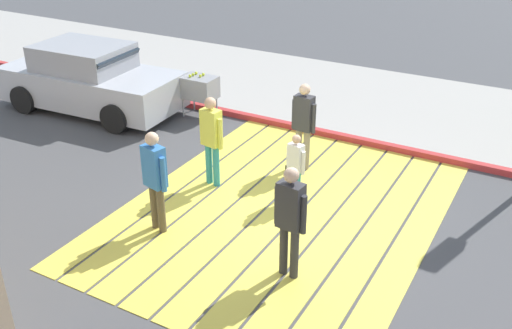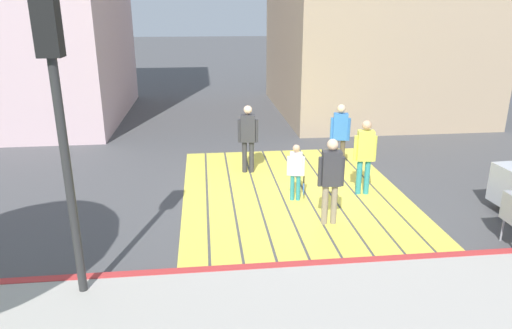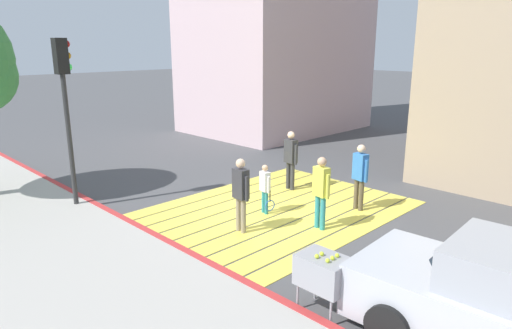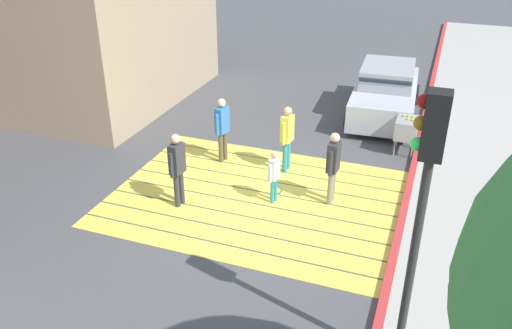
# 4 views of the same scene
# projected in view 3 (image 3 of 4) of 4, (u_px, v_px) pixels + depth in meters

# --- Properties ---
(ground_plane) EXTENTS (120.00, 120.00, 0.00)m
(ground_plane) POSITION_uv_depth(u_px,v_px,m) (278.00, 209.00, 11.60)
(ground_plane) COLOR #4C4C4F
(crosswalk_stripes) EXTENTS (6.40, 4.90, 0.01)m
(crosswalk_stripes) POSITION_uv_depth(u_px,v_px,m) (278.00, 209.00, 11.60)
(crosswalk_stripes) COLOR #EAD64C
(crosswalk_stripes) RESTS_ON ground
(sidewalk_west) EXTENTS (4.80, 40.00, 0.12)m
(sidewalk_west) POSITION_uv_depth(u_px,v_px,m) (57.00, 287.00, 7.76)
(sidewalk_west) COLOR #ADA8A0
(sidewalk_west) RESTS_ON ground
(curb_painted) EXTENTS (0.16, 40.00, 0.13)m
(curb_painted) POSITION_uv_depth(u_px,v_px,m) (172.00, 245.00, 9.37)
(curb_painted) COLOR #BC3333
(curb_painted) RESTS_ON ground
(building_far_north) EXTENTS (8.00, 6.03, 12.16)m
(building_far_north) POSITION_uv_depth(u_px,v_px,m) (277.00, 1.00, 21.28)
(building_far_north) COLOR beige
(building_far_north) RESTS_ON ground
(traffic_light_corner) EXTENTS (0.39, 0.28, 4.24)m
(traffic_light_corner) POSITION_uv_depth(u_px,v_px,m) (65.00, 89.00, 10.95)
(traffic_light_corner) COLOR #2D2D2D
(traffic_light_corner) RESTS_ON ground
(tennis_ball_cart) EXTENTS (0.56, 0.80, 1.02)m
(tennis_ball_cart) POSITION_uv_depth(u_px,v_px,m) (324.00, 272.00, 6.97)
(tennis_ball_cart) COLOR #99999E
(tennis_ball_cart) RESTS_ON ground
(pedestrian_adult_lead) EXTENTS (0.27, 0.49, 1.69)m
(pedestrian_adult_lead) POSITION_uv_depth(u_px,v_px,m) (321.00, 188.00, 10.13)
(pedestrian_adult_lead) COLOR teal
(pedestrian_adult_lead) RESTS_ON ground
(pedestrian_adult_trailing) EXTENTS (0.26, 0.50, 1.72)m
(pedestrian_adult_trailing) POSITION_uv_depth(u_px,v_px,m) (291.00, 156.00, 12.94)
(pedestrian_adult_trailing) COLOR #333338
(pedestrian_adult_trailing) RESTS_ON ground
(pedestrian_adult_side) EXTENTS (0.24, 0.50, 1.70)m
(pedestrian_adult_side) POSITION_uv_depth(u_px,v_px,m) (241.00, 190.00, 9.95)
(pedestrian_adult_side) COLOR gray
(pedestrian_adult_side) RESTS_ON ground
(pedestrian_teen_behind) EXTENTS (0.29, 0.49, 1.70)m
(pedestrian_teen_behind) POSITION_uv_depth(u_px,v_px,m) (360.00, 172.00, 11.32)
(pedestrian_teen_behind) COLOR brown
(pedestrian_teen_behind) RESTS_ON ground
(pedestrian_child_with_racket) EXTENTS (0.28, 0.41, 1.26)m
(pedestrian_child_with_racket) POSITION_uv_depth(u_px,v_px,m) (265.00, 187.00, 11.13)
(pedestrian_child_with_racket) COLOR teal
(pedestrian_child_with_racket) RESTS_ON ground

